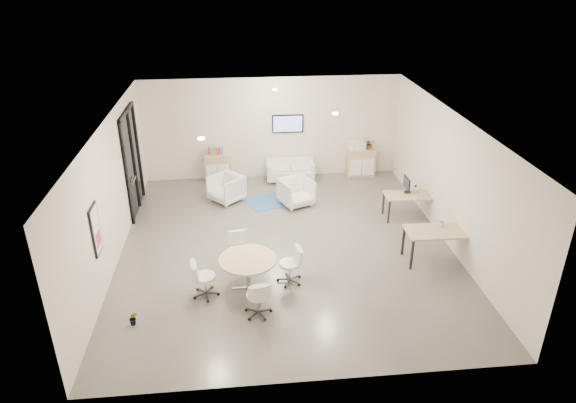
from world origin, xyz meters
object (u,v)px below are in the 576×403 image
Objects in this scene: armchair_right at (296,191)px; desk_rear at (409,197)px; armchair_left at (226,187)px; loveseat at (290,171)px; sideboard_right at (360,162)px; sideboard_left at (218,168)px; round_table at (248,262)px; desk_front at (438,234)px.

armchair_right is 0.65× the size of desk_rear.
loveseat is at bearing 82.00° from armchair_left.
sideboard_right is at bearing 4.77° from loveseat.
armchair_left is at bearing 164.08° from desk_rear.
armchair_left reaches higher than desk_rear.
armchair_right is (2.26, -1.97, -0.02)m from sideboard_left.
armchair_left is 5.17m from desk_rear.
round_table is at bearing -122.67° from sideboard_right.
sideboard_left is 2.29m from loveseat.
armchair_right is 0.56× the size of desk_front.
sideboard_right is 0.60× the size of loveseat.
desk_front is (0.59, -5.26, 0.26)m from sideboard_right.
desk_rear is 2.20m from desk_front.
armchair_left is at bearing -79.93° from sideboard_left.
sideboard_left is 1.04× the size of armchair_right.
sideboard_right reaches higher than desk_rear.
loveseat is 6.03m from round_table.
loveseat is 1.83m from armchair_right.
desk_rear is at bearing 90.81° from desk_front.
round_table is (-4.43, -2.89, 0.05)m from desk_rear.
sideboard_left is 1.53m from armchair_left.
round_table is at bearing -82.76° from sideboard_left.
round_table is at bearing -169.71° from desk_front.
armchair_left reaches higher than round_table.
round_table reaches higher than loveseat.
loveseat is 1.23× the size of round_table.
round_table is (-3.82, -5.96, 0.21)m from sideboard_right.
armchair_right reaches higher than loveseat.
round_table is at bearing -145.07° from desk_rear.
desk_rear reaches higher than loveseat.
sideboard_left is 6.04m from desk_rear.
round_table is at bearing -103.21° from loveseat.
armchair_right is (-0.02, -1.83, 0.12)m from loveseat.
desk_rear is (4.92, -1.57, 0.18)m from armchair_left.
armchair_left is (-4.31, -1.50, -0.02)m from sideboard_right.
desk_rear is at bearing -44.02° from armchair_right.
armchair_left is at bearing -144.49° from loveseat.
armchair_left is (-2.01, -1.36, 0.12)m from loveseat.
sideboard_left reaches higher than loveseat.
loveseat is 0.99× the size of desk_front.
round_table is (-4.41, -0.70, -0.04)m from desk_front.
desk_front is (5.17, -5.27, 0.26)m from sideboard_left.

